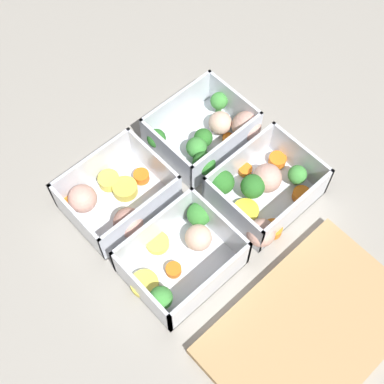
% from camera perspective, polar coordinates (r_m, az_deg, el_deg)
% --- Properties ---
extents(ground_plane, '(4.00, 4.00, 0.00)m').
position_cam_1_polar(ground_plane, '(0.82, 0.00, -0.77)').
color(ground_plane, gray).
extents(container_near_left, '(0.16, 0.13, 0.06)m').
position_cam_1_polar(container_near_left, '(0.85, 1.98, 6.32)').
color(container_near_left, silver).
rests_on(container_near_left, ground_plane).
extents(container_near_right, '(0.15, 0.14, 0.06)m').
position_cam_1_polar(container_near_right, '(0.80, -8.40, -0.77)').
color(container_near_right, silver).
rests_on(container_near_right, ground_plane).
extents(container_far_left, '(0.16, 0.14, 0.06)m').
position_cam_1_polar(container_far_left, '(0.80, 7.46, 0.02)').
color(container_far_left, silver).
rests_on(container_far_left, ground_plane).
extents(container_far_right, '(0.17, 0.13, 0.06)m').
position_cam_1_polar(container_far_right, '(0.75, -1.07, -6.75)').
color(container_far_right, silver).
rests_on(container_far_right, ground_plane).
extents(cutting_board, '(0.28, 0.18, 0.02)m').
position_cam_1_polar(cutting_board, '(0.75, 12.46, -14.11)').
color(cutting_board, tan).
rests_on(cutting_board, ground_plane).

